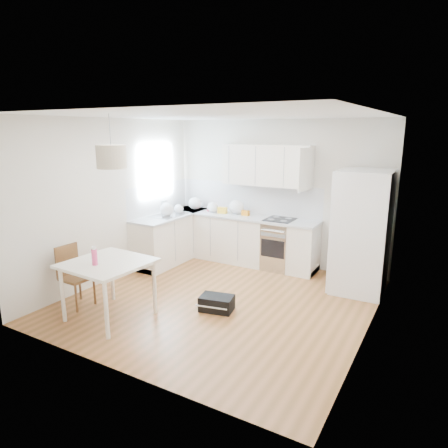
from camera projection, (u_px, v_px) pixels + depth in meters
name	position (u px, v px, depth m)	size (l,w,h in m)	color
floor	(220.00, 300.00, 6.01)	(4.20, 4.20, 0.00)	brown
ceiling	(220.00, 115.00, 5.39)	(4.20, 4.20, 0.00)	white
wall_back	(277.00, 193.00, 7.48)	(4.20, 4.20, 0.00)	beige
wall_left	(113.00, 200.00, 6.72)	(4.20, 4.20, 0.00)	beige
wall_right	(374.00, 231.00, 4.69)	(4.20, 4.20, 0.00)	beige
window_glassblock	(156.00, 171.00, 7.59)	(0.02, 1.00, 1.00)	#BFE0F9
cabinets_back	(240.00, 239.00, 7.72)	(3.00, 0.60, 0.88)	white
cabinets_left	(172.00, 238.00, 7.80)	(0.60, 1.80, 0.88)	white
counter_back	(241.00, 216.00, 7.62)	(3.02, 0.64, 0.04)	#A8AAAC
counter_left	(171.00, 215.00, 7.69)	(0.64, 1.82, 0.04)	#A8AAAC
backsplash_back	(248.00, 198.00, 7.80)	(3.00, 0.01, 0.58)	white
backsplash_left	(159.00, 198.00, 7.76)	(0.01, 1.80, 0.58)	white
upper_cabinets	(267.00, 165.00, 7.29)	(1.70, 0.32, 0.75)	white
range_oven	(279.00, 245.00, 7.34)	(0.50, 0.61, 0.88)	silver
sink	(170.00, 215.00, 7.65)	(0.50, 0.80, 0.16)	silver
refrigerator	(363.00, 231.00, 6.24)	(0.91, 0.96, 1.92)	white
dining_table	(108.00, 268.00, 5.32)	(1.06, 1.06, 0.80)	beige
dining_chair	(77.00, 277.00, 5.74)	(0.38, 0.38, 0.89)	#492E15
drink_bottle	(94.00, 256.00, 5.15)	(0.07, 0.07, 0.25)	#DC3D75
gym_bag	(217.00, 303.00, 5.67)	(0.46, 0.30, 0.21)	black
pendant_lamp	(111.00, 157.00, 4.96)	(0.37, 0.37, 0.29)	beige
grocery_bag_a	(195.00, 203.00, 8.13)	(0.28, 0.24, 0.25)	white
grocery_bag_b	(213.00, 207.00, 7.86)	(0.23, 0.19, 0.20)	white
grocery_bag_c	(237.00, 207.00, 7.70)	(0.31, 0.26, 0.28)	white
grocery_bag_d	(179.00, 209.00, 7.78)	(0.19, 0.16, 0.17)	white
grocery_bag_e	(167.00, 210.00, 7.52)	(0.27, 0.23, 0.25)	white
snack_orange	(246.00, 213.00, 7.57)	(0.14, 0.09, 0.10)	orange
snack_yellow	(222.00, 210.00, 7.78)	(0.17, 0.11, 0.12)	gold
snack_red	(211.00, 208.00, 8.02)	(0.15, 0.09, 0.10)	red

